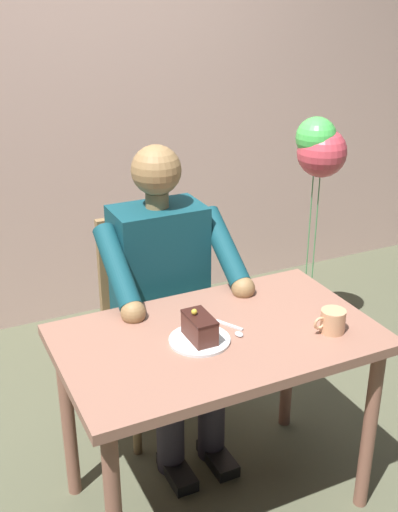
% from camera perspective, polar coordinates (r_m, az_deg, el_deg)
% --- Properties ---
extents(ground_plane, '(14.00, 14.00, 0.00)m').
position_cam_1_polar(ground_plane, '(2.59, 1.52, -20.74)').
color(ground_plane, '#53563F').
extents(cafe_rear_panel, '(6.40, 0.12, 3.00)m').
position_cam_1_polar(cafe_rear_panel, '(3.46, -11.77, 18.05)').
color(cafe_rear_panel, '#D3AB9F').
rests_on(cafe_rear_panel, ground).
extents(dining_table, '(1.07, 0.64, 0.72)m').
position_cam_1_polar(dining_table, '(2.20, 1.69, -9.10)').
color(dining_table, '#926351').
rests_on(dining_table, ground).
extents(chair, '(0.42, 0.42, 0.90)m').
position_cam_1_polar(chair, '(2.75, -4.24, -4.92)').
color(chair, olive).
rests_on(chair, ground).
extents(seated_person, '(0.53, 0.58, 1.24)m').
position_cam_1_polar(seated_person, '(2.53, -2.89, -3.70)').
color(seated_person, '#12434E').
rests_on(seated_person, ground).
extents(dessert_plate, '(0.20, 0.20, 0.01)m').
position_cam_1_polar(dessert_plate, '(2.10, 0.05, -7.54)').
color(dessert_plate, silver).
rests_on(dessert_plate, dining_table).
extents(cake_slice, '(0.08, 0.14, 0.10)m').
position_cam_1_polar(cake_slice, '(2.08, 0.05, -6.41)').
color(cake_slice, '#562E25').
rests_on(cake_slice, dessert_plate).
extents(coffee_cup, '(0.12, 0.08, 0.08)m').
position_cam_1_polar(coffee_cup, '(2.19, 11.87, -5.68)').
color(coffee_cup, tan).
rests_on(coffee_cup, dining_table).
extents(dessert_spoon, '(0.06, 0.14, 0.01)m').
position_cam_1_polar(dessert_spoon, '(2.17, 3.19, -6.63)').
color(dessert_spoon, silver).
rests_on(dessert_spoon, dining_table).
extents(balloon_display, '(0.25, 0.24, 1.21)m').
position_cam_1_polar(balloon_display, '(3.19, 10.67, 7.50)').
color(balloon_display, '#B2C1C6').
rests_on(balloon_display, ground).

